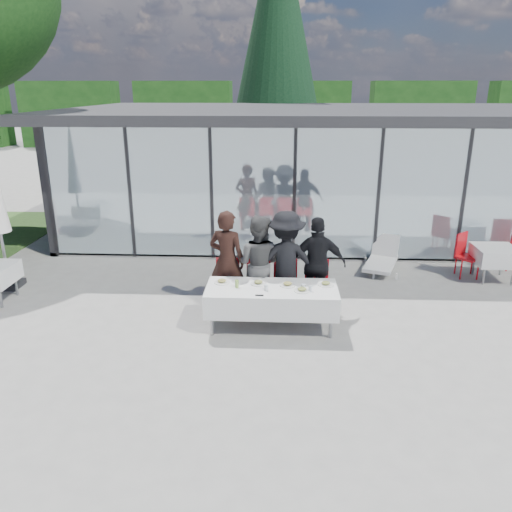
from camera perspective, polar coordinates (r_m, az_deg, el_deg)
The scene contains 24 objects.
ground at distance 8.53m, azimuth -2.26°, elevation -9.31°, with size 90.00×90.00×0.00m, color gray.
pavilion at distance 15.82m, azimuth 7.70°, elevation 11.83°, with size 14.80×8.80×3.44m.
treeline at distance 35.64m, azimuth -1.58°, elevation 15.84°, with size 62.50×2.00×4.40m.
dining_table at distance 8.65m, azimuth 1.79°, elevation -4.91°, with size 2.26×0.96×0.75m.
diner_a at distance 9.27m, azimuth -3.31°, elevation -0.52°, with size 0.70×0.70×1.91m, color black.
diner_chair_a at distance 9.39m, azimuth -3.28°, elevation -2.97°, with size 0.44×0.44×0.97m.
diner_b at distance 9.24m, azimuth 0.24°, elevation -0.83°, with size 0.89×0.89×1.83m, color #505050.
diner_chair_b at distance 9.35m, azimuth 0.23°, elevation -3.04°, with size 0.44×0.44×0.97m.
diner_c at distance 9.22m, azimuth 3.41°, elevation -0.64°, with size 1.23×1.23×1.91m, color black.
diner_chair_c at distance 9.34m, azimuth 3.36°, elevation -3.09°, with size 0.44×0.44×0.97m.
diner_d at distance 9.26m, azimuth 7.02°, elevation -1.00°, with size 1.06×1.06×1.80m, color black.
diner_chair_d at distance 9.37m, azimuth 6.95°, elevation -3.14°, with size 0.44×0.44×0.97m.
plate_a at distance 8.78m, azimuth -3.92°, elevation -2.92°, with size 0.27×0.27×0.07m.
plate_b at distance 8.70m, azimuth 0.27°, elevation -3.07°, with size 0.27×0.27×0.07m.
plate_c at distance 8.65m, azimuth 3.63°, elevation -3.25°, with size 0.27×0.27×0.07m.
plate_d at distance 8.74m, azimuth 7.97°, elevation -3.16°, with size 0.27×0.27×0.07m.
plate_extra at distance 8.44m, azimuth 5.28°, elevation -3.86°, with size 0.27×0.27×0.07m.
juice_bottle at distance 8.55m, azimuth -2.20°, elevation -3.19°, with size 0.06×0.06×0.13m, color #89B24A.
drinking_glasses at distance 8.45m, azimuth 4.28°, elevation -3.63°, with size 0.82×0.14×0.10m.
folded_eyeglasses at distance 8.23m, azimuth 0.40°, elevation -4.52°, with size 0.14×0.03×0.01m, color black.
spare_table_right at distance 11.95m, azimuth 25.65°, elevation 0.05°, with size 0.86×0.86×0.74m.
spare_chair_a at distance 11.94m, azimuth 22.74°, elevation 0.34°, with size 0.62×0.62×0.97m.
lounger at distance 11.90m, azimuth 14.22°, elevation -0.21°, with size 1.02×1.46×0.72m.
conifer_tree at distance 20.59m, azimuth 2.48°, elevation 24.25°, with size 4.00×4.00×10.50m.
Camera 1 is at (0.70, -7.49, 4.01)m, focal length 35.00 mm.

